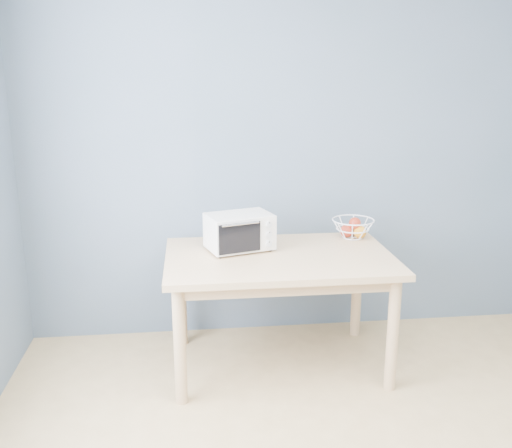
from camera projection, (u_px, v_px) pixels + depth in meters
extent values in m
cube|color=slate|center=(312.00, 153.00, 3.97)|extent=(4.00, 0.01, 2.60)
cube|color=tan|center=(279.00, 258.00, 3.53)|extent=(1.40, 0.90, 0.04)
cylinder|color=tan|center=(180.00, 346.00, 3.20)|extent=(0.07, 0.07, 0.71)
cylinder|color=tan|center=(393.00, 335.00, 3.34)|extent=(0.07, 0.07, 0.71)
cylinder|color=tan|center=(181.00, 296.00, 3.91)|extent=(0.07, 0.07, 0.71)
cylinder|color=tan|center=(357.00, 288.00, 4.05)|extent=(0.07, 0.07, 0.71)
cube|color=silver|center=(239.00, 231.00, 3.59)|extent=(0.46, 0.37, 0.22)
cube|color=black|center=(232.00, 232.00, 3.57)|extent=(0.31, 0.29, 0.17)
cube|color=black|center=(240.00, 238.00, 3.45)|extent=(0.26, 0.09, 0.19)
cylinder|color=silver|center=(241.00, 224.00, 3.41)|extent=(0.23, 0.08, 0.01)
cube|color=silver|center=(268.00, 234.00, 3.53)|extent=(0.11, 0.04, 0.20)
cylinder|color=black|center=(220.00, 257.00, 3.47)|extent=(0.02, 0.02, 0.01)
cylinder|color=black|center=(270.00, 250.00, 3.60)|extent=(0.02, 0.02, 0.01)
cylinder|color=black|center=(209.00, 248.00, 3.65)|extent=(0.02, 0.02, 0.01)
cylinder|color=black|center=(257.00, 241.00, 3.78)|extent=(0.02, 0.02, 0.01)
cylinder|color=silver|center=(269.00, 225.00, 3.51)|extent=(0.04, 0.02, 0.04)
cylinder|color=silver|center=(269.00, 234.00, 3.52)|extent=(0.04, 0.02, 0.04)
cylinder|color=silver|center=(269.00, 244.00, 3.54)|extent=(0.04, 0.02, 0.04)
torus|color=white|center=(353.00, 220.00, 3.84)|extent=(0.36, 0.36, 0.01)
torus|color=white|center=(353.00, 229.00, 3.85)|extent=(0.28, 0.28, 0.01)
torus|color=white|center=(352.00, 237.00, 3.87)|extent=(0.17, 0.17, 0.01)
sphere|color=red|center=(347.00, 231.00, 3.87)|extent=(0.09, 0.09, 0.09)
sphere|color=orange|center=(360.00, 232.00, 3.84)|extent=(0.09, 0.09, 0.09)
sphere|color=#D68253|center=(351.00, 229.00, 3.91)|extent=(0.08, 0.08, 0.08)
sphere|color=red|center=(355.00, 223.00, 3.84)|extent=(0.08, 0.08, 0.08)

